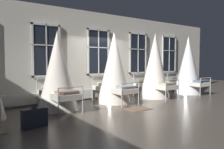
{
  "coord_description": "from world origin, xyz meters",
  "views": [
    {
      "loc": [
        -4.54,
        -6.27,
        1.49
      ],
      "look_at": [
        -0.07,
        0.23,
        1.04
      ],
      "focal_mm": 34.91,
      "sensor_mm": 36.0,
      "label": 1
    }
  ],
  "objects": [
    {
      "name": "suitcase_dark",
      "position": [
        -3.23,
        -1.24,
        0.22
      ],
      "size": [
        0.58,
        0.27,
        0.47
      ],
      "rotation": [
        0.0,
        0.0,
        0.11
      ],
      "color": "#2D3342",
      "rests_on": "ground"
    },
    {
      "name": "cot_third",
      "position": [
        0.05,
        0.28,
        1.25
      ],
      "size": [
        1.25,
        1.93,
        2.59
      ],
      "rotation": [
        0.0,
        0.0,
        1.58
      ],
      "color": "#9EA3A8",
      "rests_on": "ground"
    },
    {
      "name": "back_wall_with_windows",
      "position": [
        0.0,
        1.41,
        1.74
      ],
      "size": [
        13.87,
        0.1,
        3.48
      ],
      "primitive_type": "cube",
      "color": "beige",
      "rests_on": "ground"
    },
    {
      "name": "cot_fourth",
      "position": [
        2.12,
        0.24,
        1.3
      ],
      "size": [
        1.25,
        1.92,
        2.7
      ],
      "rotation": [
        0.0,
        0.0,
        1.57
      ],
      "color": "#9EA3A8",
      "rests_on": "ground"
    },
    {
      "name": "cot_second",
      "position": [
        -2.12,
        0.24,
        1.18
      ],
      "size": [
        1.25,
        1.93,
        2.46
      ],
      "rotation": [
        0.0,
        0.0,
        1.59
      ],
      "color": "#9EA3A8",
      "rests_on": "ground"
    },
    {
      "name": "rug_third",
      "position": [
        0.0,
        -1.1,
        0.01
      ],
      "size": [
        0.8,
        0.56,
        0.01
      ],
      "primitive_type": "cube",
      "rotation": [
        0.0,
        0.0,
        -0.0
      ],
      "color": "brown",
      "rests_on": "ground"
    },
    {
      "name": "window_bank",
      "position": [
        0.0,
        1.29,
        1.04
      ],
      "size": [
        9.47,
        0.1,
        2.75
      ],
      "color": "black",
      "rests_on": "ground"
    },
    {
      "name": "ground",
      "position": [
        0.0,
        0.0,
        0.0
      ],
      "size": [
        25.74,
        25.74,
        0.0
      ],
      "primitive_type": "plane",
      "color": "brown"
    },
    {
      "name": "cot_fifth",
      "position": [
        4.26,
        0.19,
        1.3
      ],
      "size": [
        1.25,
        1.94,
        2.7
      ],
      "rotation": [
        0.0,
        0.0,
        1.54
      ],
      "color": "#9EA3A8",
      "rests_on": "ground"
    }
  ]
}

